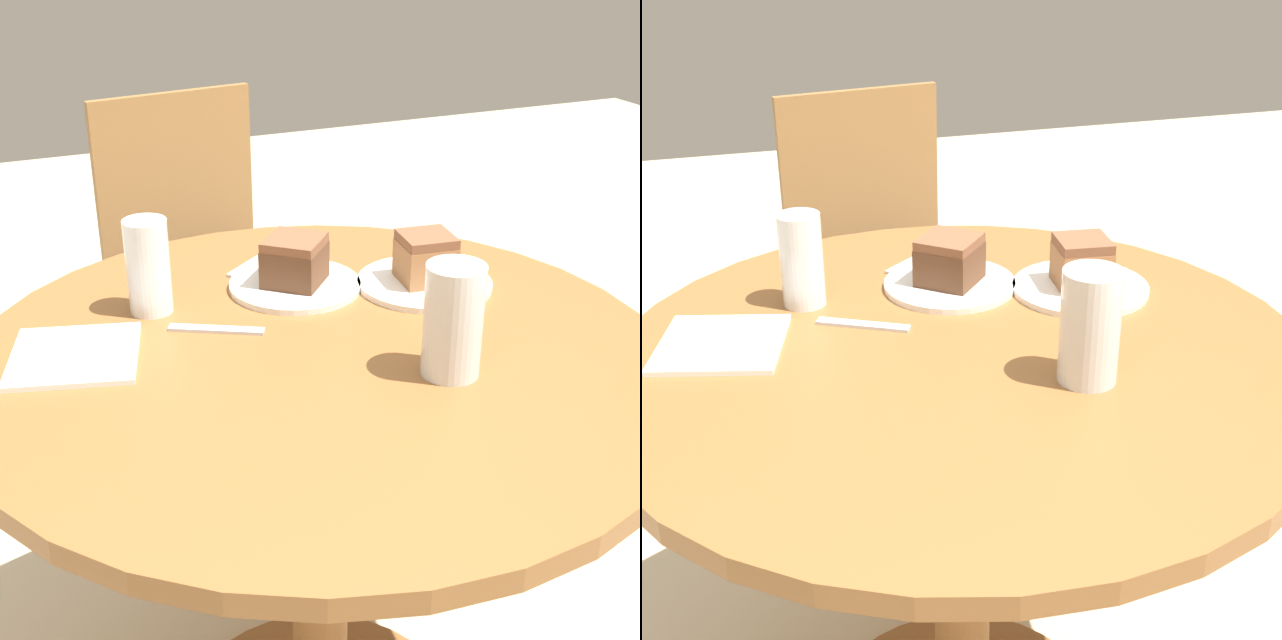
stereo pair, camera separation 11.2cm
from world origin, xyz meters
TOP-DOWN VIEW (x-y plane):
  - table at (0.00, 0.00)m, footprint 0.98×0.98m
  - chair at (0.09, 0.91)m, footprint 0.48×0.48m
  - plate_near at (0.04, 0.20)m, footprint 0.21×0.21m
  - plate_far at (0.24, 0.12)m, footprint 0.22×0.22m
  - cake_slice_near at (0.04, 0.20)m, footprint 0.12×0.12m
  - cake_slice_far at (0.24, 0.12)m, footprint 0.09×0.09m
  - glass_lemonade at (0.13, -0.14)m, footprint 0.08×0.08m
  - glass_water at (-0.19, 0.21)m, footprint 0.06×0.06m
  - napkin_stack at (-0.32, 0.10)m, footprint 0.21×0.21m
  - fork at (0.02, 0.33)m, footprint 0.14×0.11m
  - spoon at (-0.12, 0.10)m, footprint 0.13×0.08m

SIDE VIEW (x-z plane):
  - chair at x=0.09m, z-range 0.02..0.94m
  - table at x=0.00m, z-range 0.20..0.97m
  - fork at x=0.02m, z-range 0.77..0.78m
  - spoon at x=-0.12m, z-range 0.77..0.78m
  - napkin_stack at x=-0.32m, z-range 0.77..0.78m
  - plate_far at x=0.24m, z-range 0.77..0.78m
  - plate_near at x=0.04m, z-range 0.77..0.78m
  - cake_slice_near at x=0.04m, z-range 0.78..0.86m
  - cake_slice_far at x=0.24m, z-range 0.78..0.86m
  - glass_water at x=-0.19m, z-range 0.76..0.91m
  - glass_lemonade at x=0.13m, z-range 0.76..0.92m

